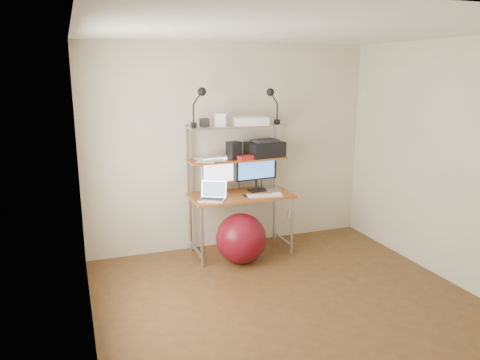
% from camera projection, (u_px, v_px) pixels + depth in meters
% --- Properties ---
extents(room, '(3.60, 3.60, 3.60)m').
position_uv_depth(room, '(297.00, 178.00, 4.14)').
color(room, brown).
rests_on(room, ground).
extents(computer_desk, '(1.20, 0.60, 1.57)m').
position_uv_depth(computer_desk, '(239.00, 176.00, 5.58)').
color(computer_desk, '#A74C20').
rests_on(computer_desk, ground).
extents(desktop, '(1.20, 0.60, 0.00)m').
position_uv_depth(desktop, '(241.00, 194.00, 5.57)').
color(desktop, '#A74C20').
rests_on(desktop, computer_desk).
extents(mid_shelf, '(1.18, 0.34, 0.00)m').
position_uv_depth(mid_shelf, '(237.00, 158.00, 5.59)').
color(mid_shelf, '#A74C20').
rests_on(mid_shelf, computer_desk).
extents(top_shelf, '(1.18, 0.34, 0.00)m').
position_uv_depth(top_shelf, '(237.00, 125.00, 5.50)').
color(top_shelf, '#ACACB0').
rests_on(top_shelf, computer_desk).
extents(floor, '(3.60, 3.60, 0.00)m').
position_uv_depth(floor, '(294.00, 307.00, 4.43)').
color(floor, brown).
rests_on(floor, ground).
extents(wall_outlet, '(0.08, 0.01, 0.12)m').
position_uv_depth(wall_outlet, '(291.00, 214.00, 6.27)').
color(wall_outlet, white).
rests_on(wall_outlet, room).
extents(monitor_silver, '(0.44, 0.19, 0.49)m').
position_uv_depth(monitor_silver, '(218.00, 172.00, 5.53)').
color(monitor_silver, '#B8B9BD').
rests_on(monitor_silver, desktop).
extents(monitor_black, '(0.55, 0.17, 0.54)m').
position_uv_depth(monitor_black, '(256.00, 169.00, 5.68)').
color(monitor_black, black).
rests_on(monitor_black, desktop).
extents(laptop, '(0.37, 0.35, 0.26)m').
position_uv_depth(laptop, '(213.00, 195.00, 5.35)').
color(laptop, silver).
rests_on(laptop, desktop).
extents(keyboard, '(0.43, 0.21, 0.01)m').
position_uv_depth(keyboard, '(265.00, 195.00, 5.50)').
color(keyboard, white).
rests_on(keyboard, desktop).
extents(mouse, '(0.09, 0.06, 0.03)m').
position_uv_depth(mouse, '(277.00, 194.00, 5.54)').
color(mouse, white).
rests_on(mouse, desktop).
extents(mac_mini, '(0.19, 0.19, 0.04)m').
position_uv_depth(mac_mini, '(271.00, 188.00, 5.79)').
color(mac_mini, silver).
rests_on(mac_mini, desktop).
extents(phone, '(0.08, 0.13, 0.01)m').
position_uv_depth(phone, '(247.00, 196.00, 5.47)').
color(phone, black).
rests_on(phone, desktop).
extents(printer, '(0.49, 0.37, 0.21)m').
position_uv_depth(printer, '(265.00, 148.00, 5.71)').
color(printer, black).
rests_on(printer, mid_shelf).
extents(nas_cube, '(0.18, 0.18, 0.21)m').
position_uv_depth(nas_cube, '(234.00, 150.00, 5.53)').
color(nas_cube, black).
rests_on(nas_cube, mid_shelf).
extents(red_box, '(0.20, 0.16, 0.05)m').
position_uv_depth(red_box, '(245.00, 158.00, 5.51)').
color(red_box, red).
rests_on(red_box, mid_shelf).
extents(scanner, '(0.43, 0.31, 0.11)m').
position_uv_depth(scanner, '(250.00, 120.00, 5.52)').
color(scanner, white).
rests_on(scanner, top_shelf).
extents(box_white, '(0.15, 0.14, 0.15)m').
position_uv_depth(box_white, '(220.00, 120.00, 5.37)').
color(box_white, white).
rests_on(box_white, top_shelf).
extents(box_grey, '(0.10, 0.10, 0.09)m').
position_uv_depth(box_grey, '(204.00, 122.00, 5.40)').
color(box_grey, '#2A2A2D').
rests_on(box_grey, top_shelf).
extents(clip_lamp_left, '(0.18, 0.10, 0.45)m').
position_uv_depth(clip_lamp_left, '(200.00, 98.00, 5.21)').
color(clip_lamp_left, black).
rests_on(clip_lamp_left, top_shelf).
extents(clip_lamp_right, '(0.17, 0.09, 0.43)m').
position_uv_depth(clip_lamp_right, '(272.00, 98.00, 5.53)').
color(clip_lamp_right, black).
rests_on(clip_lamp_right, top_shelf).
extents(exercise_ball, '(0.58, 0.58, 0.58)m').
position_uv_depth(exercise_ball, '(241.00, 238.00, 5.38)').
color(exercise_ball, maroon).
rests_on(exercise_ball, floor).
extents(paper_stack, '(0.36, 0.39, 0.02)m').
position_uv_depth(paper_stack, '(209.00, 160.00, 5.46)').
color(paper_stack, white).
rests_on(paper_stack, mid_shelf).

